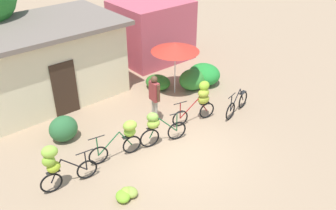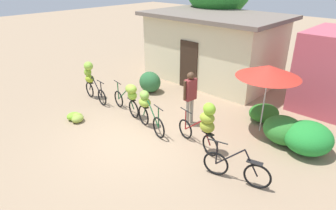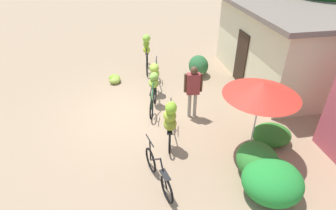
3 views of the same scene
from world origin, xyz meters
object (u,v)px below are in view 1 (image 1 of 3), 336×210
(banana_pile_on_ground, at_px, (126,194))
(bicycle_leftmost, at_px, (56,164))
(market_umbrella, at_px, (175,47))
(bicycle_center_loaded, at_px, (157,126))
(bicycle_rightmost, at_px, (237,105))
(bicycle_near_pile, at_px, (125,135))
(building_low, at_px, (42,61))
(bicycle_by_shop, at_px, (201,98))
(shop_pink, at_px, (151,30))
(person_vendor, at_px, (154,94))

(banana_pile_on_ground, bearing_deg, bicycle_leftmost, 129.32)
(market_umbrella, bearing_deg, bicycle_center_loaded, -139.96)
(bicycle_leftmost, bearing_deg, bicycle_rightmost, -4.18)
(bicycle_near_pile, xyz_separation_m, bicycle_center_loaded, (1.08, -0.20, -0.02))
(building_low, relative_size, bicycle_leftmost, 3.69)
(bicycle_center_loaded, distance_m, bicycle_by_shop, 2.10)
(shop_pink, height_order, bicycle_center_loaded, shop_pink)
(bicycle_near_pile, bearing_deg, person_vendor, 26.52)
(banana_pile_on_ground, bearing_deg, person_vendor, 40.15)
(bicycle_center_loaded, xyz_separation_m, bicycle_rightmost, (3.40, -0.35, -0.36))
(person_vendor, bearing_deg, bicycle_leftmost, -166.22)
(bicycle_near_pile, height_order, banana_pile_on_ground, bicycle_near_pile)
(banana_pile_on_ground, bearing_deg, bicycle_near_pile, 55.84)
(bicycle_by_shop, height_order, bicycle_rightmost, bicycle_by_shop)
(bicycle_rightmost, xyz_separation_m, person_vendor, (-2.61, 1.49, 0.74))
(bicycle_by_shop, xyz_separation_m, banana_pile_on_ground, (-4.19, -1.48, -0.75))
(bicycle_center_loaded, bearing_deg, bicycle_leftmost, 177.62)
(shop_pink, xyz_separation_m, market_umbrella, (-1.49, -3.40, 0.58))
(building_low, xyz_separation_m, bicycle_leftmost, (-1.99, -5.17, -0.60))
(market_umbrella, bearing_deg, bicycle_near_pile, -151.29)
(building_low, bearing_deg, bicycle_rightmost, -50.31)
(building_low, bearing_deg, shop_pink, 3.88)
(bicycle_center_loaded, distance_m, banana_pile_on_ground, 2.54)
(building_low, height_order, bicycle_rightmost, building_low)
(bicycle_leftmost, relative_size, person_vendor, 0.91)
(shop_pink, bearing_deg, person_vendor, -126.93)
(building_low, relative_size, market_umbrella, 2.79)
(bicycle_leftmost, bearing_deg, building_low, 68.98)
(bicycle_near_pile, height_order, bicycle_rightmost, bicycle_near_pile)
(bicycle_leftmost, height_order, bicycle_rightmost, bicycle_leftmost)
(bicycle_by_shop, bearing_deg, market_umbrella, 73.47)
(bicycle_leftmost, distance_m, banana_pile_on_ground, 2.01)
(building_low, xyz_separation_m, banana_pile_on_ground, (-0.81, -6.61, -1.35))
(bicycle_leftmost, xyz_separation_m, bicycle_near_pile, (2.20, 0.07, -0.14))
(bicycle_near_pile, relative_size, bicycle_center_loaded, 1.07)
(market_umbrella, bearing_deg, bicycle_rightmost, -75.29)
(building_low, xyz_separation_m, bicycle_by_shop, (3.38, -5.13, -0.61))
(bicycle_near_pile, relative_size, bicycle_by_shop, 1.01)
(bicycle_center_loaded, height_order, person_vendor, person_vendor)
(shop_pink, xyz_separation_m, bicycle_near_pile, (-5.28, -5.48, -0.64))
(bicycle_by_shop, relative_size, bicycle_rightmost, 1.04)
(bicycle_leftmost, height_order, bicycle_by_shop, bicycle_by_shop)
(shop_pink, distance_m, bicycle_center_loaded, 7.10)
(shop_pink, height_order, person_vendor, shop_pink)
(shop_pink, height_order, bicycle_leftmost, shop_pink)
(banana_pile_on_ground, relative_size, person_vendor, 0.42)
(bicycle_near_pile, bearing_deg, bicycle_center_loaded, -10.60)
(building_low, xyz_separation_m, shop_pink, (5.50, 0.37, -0.10))
(building_low, distance_m, bicycle_leftmost, 5.57)
(bicycle_center_loaded, bearing_deg, person_vendor, 55.19)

